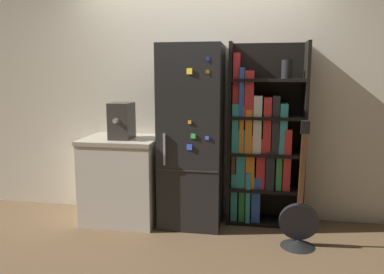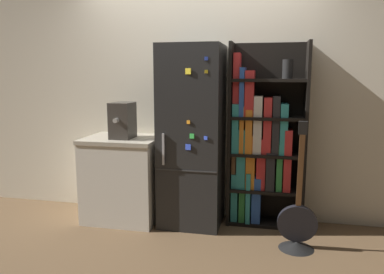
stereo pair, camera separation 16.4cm
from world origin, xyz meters
TOP-DOWN VIEW (x-y plane):
  - ground_plane at (0.00, 0.00)m, footprint 16.00×16.00m
  - wall_back at (0.00, 0.47)m, footprint 8.00×0.05m
  - refrigerator at (-0.00, 0.17)m, footprint 0.60×0.58m
  - bookshelf at (0.67, 0.32)m, footprint 0.75×0.31m
  - kitchen_counter at (-0.73, 0.14)m, footprint 0.77×0.64m
  - espresso_machine at (-0.70, 0.09)m, footprint 0.21×0.32m
  - guitar at (1.02, -0.22)m, footprint 0.34×0.31m

SIDE VIEW (x-z plane):
  - ground_plane at x=0.00m, z-range 0.00..0.00m
  - guitar at x=1.02m, z-range -0.41..0.74m
  - kitchen_counter at x=-0.73m, z-range 0.00..0.87m
  - bookshelf at x=0.67m, z-range -0.08..1.74m
  - refrigerator at x=0.00m, z-range 0.00..1.80m
  - espresso_machine at x=-0.70m, z-range 0.87..1.24m
  - wall_back at x=0.00m, z-range 0.00..2.60m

